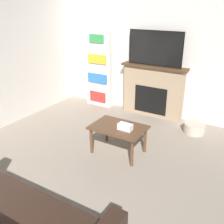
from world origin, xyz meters
The scene contains 8 objects.
wall_back centered at (0.00, 4.81, 1.35)m, with size 5.64×0.06×2.70m.
fireplace centered at (-0.07, 4.67, 0.55)m, with size 1.39×0.28×1.09m.
tv centered at (-0.07, 4.65, 1.43)m, with size 1.13×0.03×0.69m.
coffee_table centered at (0.09, 2.92, 0.40)m, with size 0.85×0.58×0.46m.
tissue_box centered at (0.23, 2.89, 0.51)m, with size 0.22×0.12×0.10m.
remote_control centered at (0.20, 3.06, 0.48)m, with size 0.04×0.15×0.02m.
bookshelf centered at (-1.37, 4.64, 0.89)m, with size 0.64×0.29×1.78m.
storage_basket centered at (0.97, 4.28, 0.09)m, with size 0.39×0.39×0.19m.
Camera 1 is at (1.92, -0.32, 2.28)m, focal length 42.00 mm.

